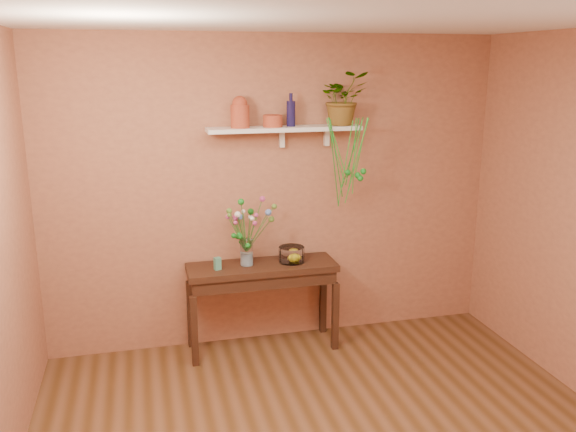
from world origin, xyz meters
name	(u,v)px	position (x,y,z in m)	size (l,w,h in m)	color
room	(355,265)	(0.00, 0.00, 1.35)	(4.04, 4.04, 2.70)	brown
sideboard	(262,277)	(-0.17, 1.77, 0.66)	(1.28, 0.41, 0.78)	#361E10
wall_shelf	(286,129)	(0.06, 1.87, 1.92)	(1.30, 0.24, 0.19)	white
terracotta_jug	(240,113)	(-0.32, 1.86, 2.06)	(0.19, 0.19, 0.26)	#9D462C
terracotta_pot	(273,121)	(-0.05, 1.87, 1.99)	(0.16, 0.16, 0.10)	#9D462C
blue_bottle	(291,113)	(0.11, 1.87, 2.05)	(0.09, 0.09, 0.27)	#16123A
spider_plant	(343,98)	(0.56, 1.87, 2.16)	(0.40, 0.35, 0.45)	#19741E
plant_fronds	(353,166)	(0.60, 1.70, 1.61)	(0.39, 0.46, 0.79)	#19741E
glass_vase	(247,254)	(-0.30, 1.79, 0.87)	(0.11, 0.11, 0.23)	white
bouquet	(247,220)	(-0.30, 1.77, 1.18)	(0.44, 0.40, 0.49)	#386B28
glass_bowl	(292,255)	(0.09, 1.78, 0.84)	(0.22, 0.22, 0.13)	white
lemon	(294,257)	(0.10, 1.77, 0.82)	(0.08, 0.08, 0.08)	#FFF11B
carton	(217,264)	(-0.56, 1.73, 0.83)	(0.05, 0.04, 0.11)	teal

